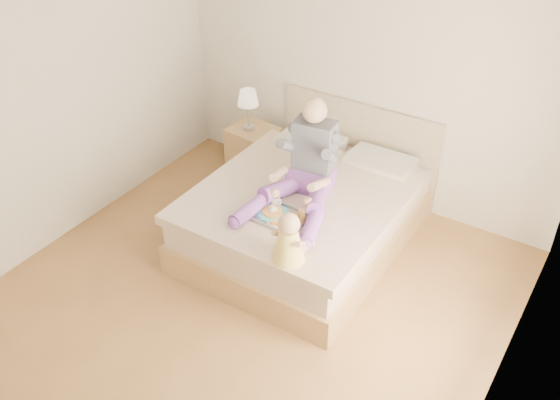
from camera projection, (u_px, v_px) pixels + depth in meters
The scene contains 7 objects.
room at pixel (245, 151), 4.31m from camera, with size 4.02×4.22×2.71m.
bed at pixel (309, 210), 5.77m from camera, with size 1.70×2.18×1.00m.
nightstand at pixel (254, 153), 6.68m from camera, with size 0.52×0.47×0.58m.
lamp at pixel (248, 100), 6.32m from camera, with size 0.22×0.22×0.44m.
adult at pixel (305, 169), 5.32m from camera, with size 0.74×1.09×0.88m.
tray at pixel (281, 216), 5.16m from camera, with size 0.44×0.35×0.12m.
baby at pixel (289, 241), 4.65m from camera, with size 0.28×0.38×0.42m.
Camera 1 is at (2.30, -3.01, 3.69)m, focal length 40.00 mm.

